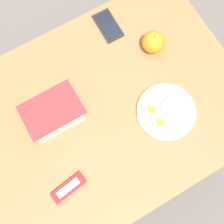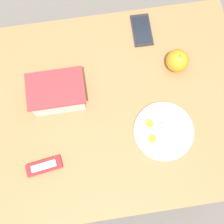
# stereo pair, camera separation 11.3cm
# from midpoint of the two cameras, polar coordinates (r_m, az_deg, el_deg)

# --- Properties ---
(ground_plane) EXTENTS (10.00, 10.00, 0.00)m
(ground_plane) POSITION_cam_midpoint_polar(r_m,az_deg,el_deg) (1.90, -3.30, -6.52)
(ground_plane) COLOR #66605B
(table) EXTENTS (1.13, 0.79, 0.75)m
(table) POSITION_cam_midpoint_polar(r_m,az_deg,el_deg) (1.28, -4.88, -2.06)
(table) COLOR #996B42
(table) RESTS_ON ground_plane
(food_container) EXTENTS (0.20, 0.14, 0.11)m
(food_container) POSITION_cam_midpoint_polar(r_m,az_deg,el_deg) (1.14, -13.30, -0.87)
(food_container) COLOR white
(food_container) RESTS_ON table
(orange_fruit) EXTENTS (0.09, 0.09, 0.09)m
(orange_fruit) POSITION_cam_midpoint_polar(r_m,az_deg,el_deg) (1.23, 4.91, 12.16)
(orange_fruit) COLOR orange
(orange_fruit) RESTS_ON table
(rice_plate) EXTENTS (0.22, 0.22, 0.05)m
(rice_plate) POSITION_cam_midpoint_polar(r_m,az_deg,el_deg) (1.16, 7.20, -0.36)
(rice_plate) COLOR white
(rice_plate) RESTS_ON table
(candy_bar) EXTENTS (0.13, 0.06, 0.02)m
(candy_bar) POSITION_cam_midpoint_polar(r_m,az_deg,el_deg) (1.13, -10.85, -14.03)
(candy_bar) COLOR red
(candy_bar) RESTS_ON table
(cell_phone) EXTENTS (0.08, 0.14, 0.01)m
(cell_phone) POSITION_cam_midpoint_polar(r_m,az_deg,el_deg) (1.30, -3.30, 15.08)
(cell_phone) COLOR #232328
(cell_phone) RESTS_ON table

